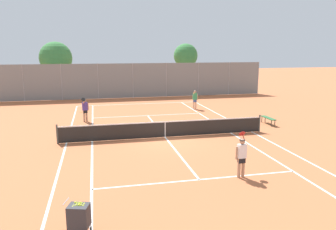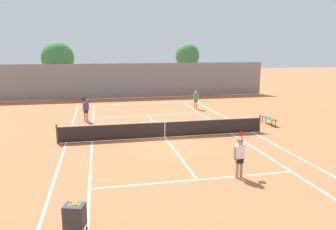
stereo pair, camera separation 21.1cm
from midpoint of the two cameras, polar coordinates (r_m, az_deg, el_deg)
ground_plane at (r=19.04m, az=-0.24°, el=-3.90°), size 120.00×120.00×0.00m
court_line_markings at (r=19.04m, az=-0.24°, el=-3.89°), size 11.10×23.90×0.01m
tennis_net at (r=18.91m, az=-0.24°, el=-2.41°), size 12.00×0.10×1.07m
ball_cart at (r=9.80m, az=-15.33°, el=-16.49°), size 0.73×0.63×0.96m
player_near_side at (r=13.33m, az=12.81°, el=-6.87°), size 0.64×0.75×1.77m
player_far_left at (r=23.61m, az=-13.89°, el=1.10°), size 0.47×0.87×1.77m
player_far_right at (r=27.70m, az=5.08°, el=2.87°), size 0.45×0.48×1.60m
loose_tennis_ball_0 at (r=26.22m, az=5.56°, el=0.42°), size 0.07×0.07×0.07m
loose_tennis_ball_1 at (r=22.41m, az=6.50°, el=-1.51°), size 0.07×0.07×0.07m
loose_tennis_ball_2 at (r=26.43m, az=4.69°, el=0.53°), size 0.07×0.07×0.07m
loose_tennis_ball_3 at (r=20.36m, az=-2.49°, el=-2.79°), size 0.07×0.07×0.07m
loose_tennis_ball_4 at (r=27.17m, az=-14.53°, el=0.49°), size 0.07×0.07×0.07m
loose_tennis_ball_5 at (r=20.68m, az=6.58°, el=-2.63°), size 0.07×0.07×0.07m
courtside_bench at (r=23.16m, az=17.42°, el=-0.60°), size 0.36×1.50×0.47m
back_fence at (r=34.19m, az=-5.70°, el=5.99°), size 28.33×0.08×3.58m
tree_behind_left at (r=38.10m, az=-18.64°, el=9.22°), size 3.49×3.49×5.78m
tree_behind_right at (r=39.28m, az=3.58°, el=10.13°), size 2.82×2.82×5.62m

